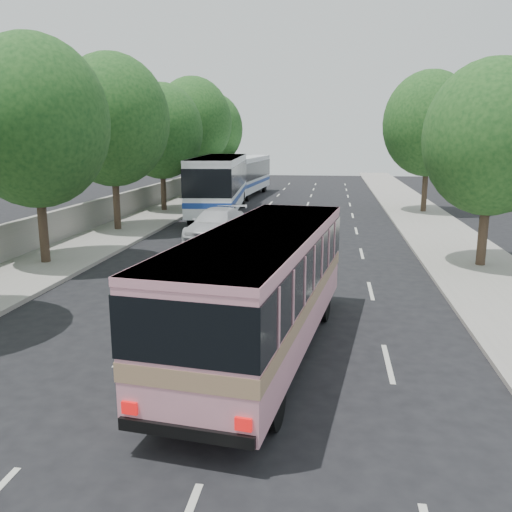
% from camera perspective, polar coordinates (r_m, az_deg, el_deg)
% --- Properties ---
extents(ground, '(120.00, 120.00, 0.00)m').
position_cam_1_polar(ground, '(14.98, -3.35, -7.27)').
color(ground, black).
rests_on(ground, ground).
extents(sidewalk_left, '(4.00, 90.00, 0.15)m').
position_cam_1_polar(sidewalk_left, '(36.01, -10.44, 4.28)').
color(sidewalk_left, '#9E998E').
rests_on(sidewalk_left, ground).
extents(sidewalk_right, '(4.00, 90.00, 0.12)m').
position_cam_1_polar(sidewalk_right, '(34.66, 17.37, 3.58)').
color(sidewalk_right, '#9E998E').
rests_on(sidewalk_right, ground).
extents(low_wall, '(0.30, 90.00, 1.50)m').
position_cam_1_polar(low_wall, '(36.52, -13.18, 5.57)').
color(low_wall, '#9E998E').
rests_on(low_wall, sidewalk_left).
extents(tree_left_b, '(5.70, 5.70, 8.88)m').
position_cam_1_polar(tree_left_b, '(22.75, -22.26, 13.48)').
color(tree_left_b, '#38281E').
rests_on(tree_left_b, ground).
extents(tree_left_c, '(6.00, 6.00, 9.35)m').
position_cam_1_polar(tree_left_c, '(30.05, -14.85, 14.08)').
color(tree_left_c, '#38281E').
rests_on(tree_left_c, ground).
extents(tree_left_d, '(5.52, 5.52, 8.60)m').
position_cam_1_polar(tree_left_d, '(37.53, -9.86, 13.14)').
color(tree_left_d, '#38281E').
rests_on(tree_left_d, ground).
extents(tree_left_e, '(6.30, 6.30, 9.82)m').
position_cam_1_polar(tree_left_e, '(45.21, -6.61, 14.09)').
color(tree_left_e, '#38281E').
rests_on(tree_left_e, ground).
extents(tree_left_f, '(5.88, 5.88, 9.16)m').
position_cam_1_polar(tree_left_f, '(53.03, -4.60, 13.41)').
color(tree_left_f, '#38281E').
rests_on(tree_left_f, ground).
extents(tree_right_near, '(5.10, 5.10, 7.95)m').
position_cam_1_polar(tree_right_near, '(22.57, 23.83, 11.80)').
color(tree_right_near, '#38281E').
rests_on(tree_right_near, ground).
extents(tree_right_far, '(6.00, 6.00, 9.35)m').
position_cam_1_polar(tree_right_far, '(38.30, 17.90, 13.45)').
color(tree_right_far, '#38281E').
rests_on(tree_right_far, ground).
extents(pink_bus, '(3.57, 9.58, 2.98)m').
position_cam_1_polar(pink_bus, '(12.46, 0.72, -2.39)').
color(pink_bus, pink).
rests_on(pink_bus, ground).
extents(pink_taxi, '(1.79, 4.21, 1.42)m').
position_cam_1_polar(pink_taxi, '(24.33, -0.78, 2.16)').
color(pink_taxi, '#F91551').
rests_on(pink_taxi, ground).
extents(white_pickup, '(2.69, 5.44, 1.52)m').
position_cam_1_polar(white_pickup, '(27.29, -4.19, 3.35)').
color(white_pickup, silver).
rests_on(white_pickup, ground).
extents(tour_coach_front, '(3.92, 12.89, 3.80)m').
position_cam_1_polar(tour_coach_front, '(35.81, -3.86, 7.97)').
color(tour_coach_front, white).
rests_on(tour_coach_front, ground).
extents(tour_coach_rear, '(3.09, 11.39, 3.37)m').
position_cam_1_polar(tour_coach_rear, '(47.53, -1.19, 8.77)').
color(tour_coach_rear, silver).
rests_on(tour_coach_rear, ground).
extents(taxi_roof_sign, '(0.55, 0.20, 0.18)m').
position_cam_1_polar(taxi_roof_sign, '(24.20, -0.79, 4.02)').
color(taxi_roof_sign, silver).
rests_on(taxi_roof_sign, pink_taxi).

